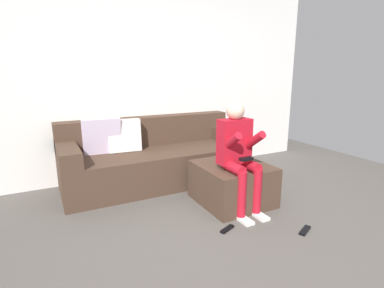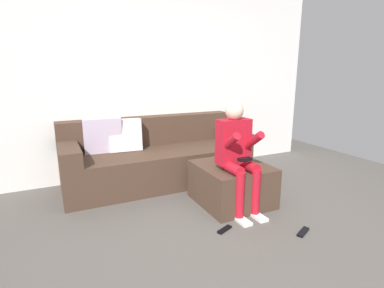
{
  "view_description": "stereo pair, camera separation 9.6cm",
  "coord_description": "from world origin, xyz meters",
  "px_view_note": "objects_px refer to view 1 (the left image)",
  "views": [
    {
      "loc": [
        -1.47,
        -1.79,
        1.45
      ],
      "look_at": [
        0.13,
        1.32,
        0.6
      ],
      "focal_mm": 28.32,
      "sensor_mm": 36.0,
      "label": 1
    },
    {
      "loc": [
        -1.38,
        -1.83,
        1.45
      ],
      "look_at": [
        0.13,
        1.32,
        0.6
      ],
      "focal_mm": 28.32,
      "sensor_mm": 36.0,
      "label": 2
    }
  ],
  "objects_px": {
    "ottoman": "(232,183)",
    "remote_near_ottoman": "(305,230)",
    "person_seated": "(239,150)",
    "remote_by_storage_bin": "(227,229)",
    "couch_sectional": "(154,158)"
  },
  "relations": [
    {
      "from": "person_seated",
      "to": "remote_by_storage_bin",
      "type": "distance_m",
      "value": 0.8
    },
    {
      "from": "ottoman",
      "to": "couch_sectional",
      "type": "bearing_deg",
      "value": 118.58
    },
    {
      "from": "person_seated",
      "to": "ottoman",
      "type": "bearing_deg",
      "value": 71.62
    },
    {
      "from": "ottoman",
      "to": "remote_by_storage_bin",
      "type": "xyz_separation_m",
      "value": [
        -0.4,
        -0.51,
        -0.21
      ]
    },
    {
      "from": "remote_by_storage_bin",
      "to": "couch_sectional",
      "type": "bearing_deg",
      "value": 73.19
    },
    {
      "from": "remote_near_ottoman",
      "to": "remote_by_storage_bin",
      "type": "height_order",
      "value": "same"
    },
    {
      "from": "remote_near_ottoman",
      "to": "person_seated",
      "type": "bearing_deg",
      "value": 87.11
    },
    {
      "from": "person_seated",
      "to": "remote_by_storage_bin",
      "type": "height_order",
      "value": "person_seated"
    },
    {
      "from": "ottoman",
      "to": "remote_near_ottoman",
      "type": "bearing_deg",
      "value": -75.19
    },
    {
      "from": "couch_sectional",
      "to": "ottoman",
      "type": "relative_size",
      "value": 3.1
    },
    {
      "from": "ottoman",
      "to": "remote_by_storage_bin",
      "type": "distance_m",
      "value": 0.68
    },
    {
      "from": "couch_sectional",
      "to": "person_seated",
      "type": "distance_m",
      "value": 1.32
    },
    {
      "from": "remote_near_ottoman",
      "to": "remote_by_storage_bin",
      "type": "relative_size",
      "value": 1.1
    },
    {
      "from": "ottoman",
      "to": "remote_by_storage_bin",
      "type": "height_order",
      "value": "ottoman"
    },
    {
      "from": "couch_sectional",
      "to": "person_seated",
      "type": "xyz_separation_m",
      "value": [
        0.49,
        -1.19,
        0.32
      ]
    }
  ]
}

